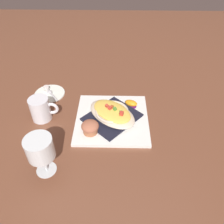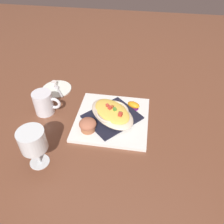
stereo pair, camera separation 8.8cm
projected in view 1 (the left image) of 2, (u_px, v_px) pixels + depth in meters
name	position (u px, v px, depth m)	size (l,w,h in m)	color
ground_plane	(112.00, 120.00, 0.91)	(2.60, 2.60, 0.00)	brown
square_plate	(112.00, 119.00, 0.91)	(0.28, 0.28, 0.01)	white
folded_napkin	(112.00, 117.00, 0.90)	(0.16, 0.19, 0.01)	black
gratin_dish	(112.00, 113.00, 0.88)	(0.23, 0.24, 0.05)	beige
muffin	(90.00, 127.00, 0.83)	(0.06, 0.06, 0.05)	#A96542
orange_garnish	(131.00, 104.00, 0.95)	(0.06, 0.06, 0.02)	#5A1257
coffee_mug	(41.00, 110.00, 0.89)	(0.08, 0.11, 0.09)	white
stemmed_glass	(40.00, 150.00, 0.67)	(0.08, 0.08, 0.14)	white
creamer_saucer	(50.00, 93.00, 1.03)	(0.13, 0.13, 0.01)	white
spoon	(50.00, 93.00, 1.02)	(0.09, 0.07, 0.01)	silver
creamer_cup_0	(46.00, 88.00, 1.04)	(0.02, 0.02, 0.02)	silver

